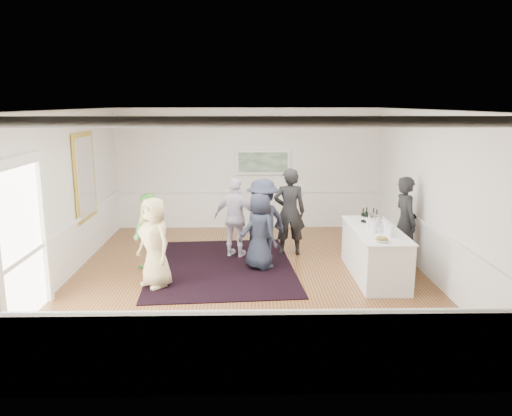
{
  "coord_description": "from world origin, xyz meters",
  "views": [
    {
      "loc": [
        -0.05,
        -9.2,
        3.33
      ],
      "look_at": [
        0.14,
        0.2,
        1.33
      ],
      "focal_mm": 35.0,
      "sensor_mm": 36.0,
      "label": 1
    }
  ],
  "objects_px": {
    "bartender": "(405,222)",
    "guest_dark_a": "(263,222)",
    "guest_green": "(150,234)",
    "guest_tan": "(154,243)",
    "serving_table": "(374,252)",
    "guest_navy": "(260,231)",
    "nut_bowl": "(382,240)",
    "guest_dark_b": "(289,212)",
    "guest_lilac": "(236,218)",
    "ice_bucket": "(376,220)"
  },
  "relations": [
    {
      "from": "guest_tan",
      "to": "guest_green",
      "type": "distance_m",
      "value": 0.8
    },
    {
      "from": "ice_bucket",
      "to": "nut_bowl",
      "type": "bearing_deg",
      "value": -99.08
    },
    {
      "from": "bartender",
      "to": "guest_dark_b",
      "type": "xyz_separation_m",
      "value": [
        -2.3,
        0.87,
        0.03
      ]
    },
    {
      "from": "nut_bowl",
      "to": "guest_green",
      "type": "bearing_deg",
      "value": 164.04
    },
    {
      "from": "ice_bucket",
      "to": "guest_lilac",
      "type": "bearing_deg",
      "value": 158.05
    },
    {
      "from": "guest_dark_a",
      "to": "serving_table",
      "type": "bearing_deg",
      "value": 122.98
    },
    {
      "from": "guest_dark_a",
      "to": "ice_bucket",
      "type": "xyz_separation_m",
      "value": [
        2.2,
        -0.55,
        0.16
      ]
    },
    {
      "from": "guest_lilac",
      "to": "bartender",
      "type": "bearing_deg",
      "value": -171.01
    },
    {
      "from": "serving_table",
      "to": "bartender",
      "type": "bearing_deg",
      "value": 38.23
    },
    {
      "from": "guest_lilac",
      "to": "guest_dark_b",
      "type": "height_order",
      "value": "guest_dark_b"
    },
    {
      "from": "guest_green",
      "to": "guest_dark_b",
      "type": "bearing_deg",
      "value": 65.3
    },
    {
      "from": "guest_tan",
      "to": "nut_bowl",
      "type": "bearing_deg",
      "value": 38.94
    },
    {
      "from": "serving_table",
      "to": "guest_dark_b",
      "type": "xyz_separation_m",
      "value": [
        -1.54,
        1.47,
        0.49
      ]
    },
    {
      "from": "bartender",
      "to": "ice_bucket",
      "type": "bearing_deg",
      "value": 110.95
    },
    {
      "from": "guest_tan",
      "to": "guest_green",
      "type": "height_order",
      "value": "guest_tan"
    },
    {
      "from": "bartender",
      "to": "nut_bowl",
      "type": "height_order",
      "value": "bartender"
    },
    {
      "from": "bartender",
      "to": "guest_navy",
      "type": "xyz_separation_m",
      "value": [
        -2.98,
        -0.09,
        -0.15
      ]
    },
    {
      "from": "guest_dark_b",
      "to": "ice_bucket",
      "type": "bearing_deg",
      "value": 141.39
    },
    {
      "from": "serving_table",
      "to": "ice_bucket",
      "type": "height_order",
      "value": "ice_bucket"
    },
    {
      "from": "serving_table",
      "to": "guest_lilac",
      "type": "height_order",
      "value": "guest_lilac"
    },
    {
      "from": "serving_table",
      "to": "guest_navy",
      "type": "height_order",
      "value": "guest_navy"
    },
    {
      "from": "serving_table",
      "to": "guest_dark_b",
      "type": "relative_size",
      "value": 1.21
    },
    {
      "from": "guest_navy",
      "to": "nut_bowl",
      "type": "distance_m",
      "value": 2.53
    },
    {
      "from": "guest_tan",
      "to": "guest_navy",
      "type": "xyz_separation_m",
      "value": [
        1.95,
        0.97,
        -0.05
      ]
    },
    {
      "from": "bartender",
      "to": "guest_navy",
      "type": "bearing_deg",
      "value": 84.6
    },
    {
      "from": "guest_lilac",
      "to": "guest_navy",
      "type": "bearing_deg",
      "value": 141.91
    },
    {
      "from": "serving_table",
      "to": "bartender",
      "type": "distance_m",
      "value": 1.08
    },
    {
      "from": "guest_navy",
      "to": "ice_bucket",
      "type": "distance_m",
      "value": 2.3
    },
    {
      "from": "guest_tan",
      "to": "guest_lilac",
      "type": "xyz_separation_m",
      "value": [
        1.45,
        1.8,
        0.03
      ]
    },
    {
      "from": "guest_lilac",
      "to": "guest_dark_a",
      "type": "distance_m",
      "value": 0.8
    },
    {
      "from": "guest_navy",
      "to": "ice_bucket",
      "type": "height_order",
      "value": "guest_navy"
    },
    {
      "from": "bartender",
      "to": "guest_dark_a",
      "type": "xyz_separation_m",
      "value": [
        -2.91,
        0.16,
        -0.03
      ]
    },
    {
      "from": "guest_tan",
      "to": "guest_navy",
      "type": "relative_size",
      "value": 1.06
    },
    {
      "from": "guest_tan",
      "to": "guest_navy",
      "type": "distance_m",
      "value": 2.18
    },
    {
      "from": "guest_dark_a",
      "to": "nut_bowl",
      "type": "bearing_deg",
      "value": 103.0
    },
    {
      "from": "guest_green",
      "to": "guest_dark_b",
      "type": "height_order",
      "value": "guest_dark_b"
    },
    {
      "from": "serving_table",
      "to": "guest_tan",
      "type": "bearing_deg",
      "value": -173.65
    },
    {
      "from": "guest_tan",
      "to": "guest_lilac",
      "type": "distance_m",
      "value": 2.31
    },
    {
      "from": "nut_bowl",
      "to": "guest_dark_b",
      "type": "bearing_deg",
      "value": 120.66
    },
    {
      "from": "guest_dark_b",
      "to": "ice_bucket",
      "type": "height_order",
      "value": "guest_dark_b"
    },
    {
      "from": "serving_table",
      "to": "bartender",
      "type": "xyz_separation_m",
      "value": [
        0.77,
        0.6,
        0.46
      ]
    },
    {
      "from": "bartender",
      "to": "guest_dark_a",
      "type": "bearing_deg",
      "value": 79.55
    },
    {
      "from": "guest_dark_a",
      "to": "guest_navy",
      "type": "bearing_deg",
      "value": 38.08
    },
    {
      "from": "serving_table",
      "to": "ice_bucket",
      "type": "relative_size",
      "value": 9.01
    },
    {
      "from": "guest_green",
      "to": "nut_bowl",
      "type": "distance_m",
      "value": 4.43
    },
    {
      "from": "guest_green",
      "to": "guest_dark_a",
      "type": "relative_size",
      "value": 0.88
    },
    {
      "from": "guest_green",
      "to": "guest_tan",
      "type": "bearing_deg",
      "value": -31.07
    },
    {
      "from": "guest_lilac",
      "to": "nut_bowl",
      "type": "relative_size",
      "value": 7.12
    },
    {
      "from": "bartender",
      "to": "guest_tan",
      "type": "xyz_separation_m",
      "value": [
        -4.92,
        -1.07,
        -0.1
      ]
    },
    {
      "from": "ice_bucket",
      "to": "nut_bowl",
      "type": "xyz_separation_m",
      "value": [
        -0.18,
        -1.13,
        -0.08
      ]
    }
  ]
}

